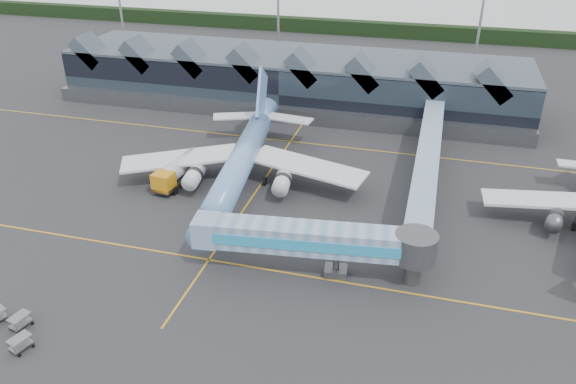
# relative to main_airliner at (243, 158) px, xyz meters

# --- Properties ---
(ground) EXTENTS (260.00, 260.00, 0.00)m
(ground) POSITION_rel_main_airliner_xyz_m (2.59, -11.51, -3.94)
(ground) COLOR #2A2A2D
(ground) RESTS_ON ground
(taxi_stripes) EXTENTS (120.00, 60.00, 0.01)m
(taxi_stripes) POSITION_rel_main_airliner_xyz_m (2.59, -1.51, -3.94)
(taxi_stripes) COLOR gold
(taxi_stripes) RESTS_ON ground
(tree_line_far) EXTENTS (260.00, 4.00, 4.00)m
(tree_line_far) POSITION_rel_main_airliner_xyz_m (2.59, 98.49, -1.94)
(tree_line_far) COLOR black
(tree_line_far) RESTS_ON ground
(terminal) EXTENTS (90.00, 22.25, 12.52)m
(terminal) POSITION_rel_main_airliner_xyz_m (-2.47, 35.84, 0.94)
(terminal) COLOR black
(terminal) RESTS_ON ground
(light_masts) EXTENTS (132.40, 42.56, 22.45)m
(light_masts) POSITION_rel_main_airliner_xyz_m (23.59, 51.29, 8.55)
(light_masts) COLOR #93979B
(light_masts) RESTS_ON ground
(main_airliner) EXTENTS (36.03, 41.75, 13.41)m
(main_airliner) POSITION_rel_main_airliner_xyz_m (0.00, 0.00, 0.00)
(main_airliner) COLOR #709EE3
(main_airliner) RESTS_ON ground
(jet_bridge) EXTENTS (26.40, 6.88, 6.19)m
(jet_bridge) POSITION_rel_main_airliner_xyz_m (16.19, -18.56, 0.39)
(jet_bridge) COLOR #708FBB
(jet_bridge) RESTS_ON ground
(fuel_truck) EXTENTS (3.98, 10.95, 3.64)m
(fuel_truck) POSITION_rel_main_airliner_xyz_m (-9.09, -2.23, -1.90)
(fuel_truck) COLOR black
(fuel_truck) RESTS_ON ground
(baggage_carts) EXTENTS (6.88, 4.81, 1.39)m
(baggage_carts) POSITION_rel_main_airliner_xyz_m (-10.94, -35.81, -3.16)
(baggage_carts) COLOR gray
(baggage_carts) RESTS_ON ground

